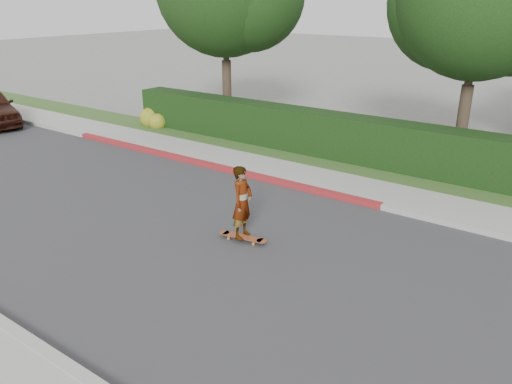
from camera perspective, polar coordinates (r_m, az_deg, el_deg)
ground at (r=10.13m, az=-0.12°, el=-8.15°), size 120.00×120.00×0.00m
road at (r=10.13m, az=-0.12°, el=-8.12°), size 60.00×8.00×0.01m
curb_near at (r=7.75m, az=-19.26°, el=-19.42°), size 60.00×0.20×0.15m
curb_far at (r=13.32m, az=10.24°, el=-0.67°), size 60.00×0.20×0.15m
curb_red_section at (r=15.94m, az=-6.12°, el=3.26°), size 12.00×0.21×0.15m
sidewalk_far at (r=14.10m, az=11.84°, el=0.39°), size 60.00×1.60×0.12m
planting_strip at (r=15.50m, az=14.29°, el=2.07°), size 60.00×1.60×0.10m
hedge at (r=17.05m, az=5.88°, el=6.82°), size 15.00×1.00×1.50m
flowering_shrub at (r=21.09m, az=-11.69°, el=8.13°), size 1.40×1.00×0.90m
tree_center at (r=16.75m, az=24.42°, el=19.28°), size 5.66×4.84×7.44m
skateboard at (r=10.96m, az=-1.53°, el=-5.16°), size 1.17×0.41×0.11m
skateboarder at (r=10.62m, az=-1.57°, el=-1.19°), size 0.46×0.63×1.61m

